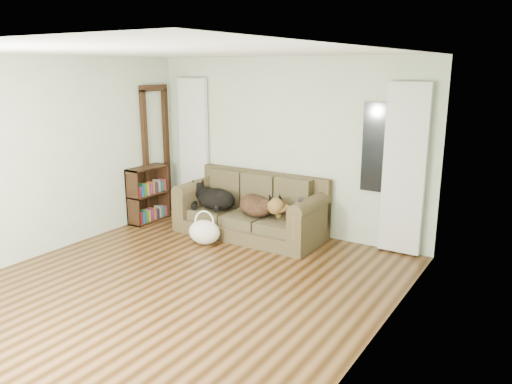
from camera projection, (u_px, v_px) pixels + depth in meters
The scene contains 15 objects.
floor at pixel (179, 288), 5.71m from camera, with size 5.00×5.00×0.00m, color black.
ceiling at pixel (169, 52), 5.07m from camera, with size 5.00×5.00×0.00m, color white.
wall_back at pixel (286, 146), 7.44m from camera, with size 4.50×0.04×2.60m, color beige.
wall_left at pixel (44, 157), 6.55m from camera, with size 0.04×5.00×2.60m, color beige.
wall_right at pixel (377, 207), 4.23m from camera, with size 0.04×5.00×2.60m, color beige.
curtain_left at pixel (194, 147), 8.29m from camera, with size 0.55×0.08×2.25m, color white.
curtain_right at pixel (404, 170), 6.48m from camera, with size 0.55×0.08×2.25m, color white.
window_pane at pixel (380, 148), 6.64m from camera, with size 0.50×0.03×1.20m, color black.
door_casing at pixel (156, 154), 8.27m from camera, with size 0.07×0.60×2.10m, color #321D0E.
sofa at pixel (249, 206), 7.38m from camera, with size 2.21×0.95×0.90m, color #2B2A18.
dog_black_lab at pixel (214, 200), 7.62m from camera, with size 0.73×0.51×0.31m, color black.
dog_shepherd at pixel (259, 206), 7.23m from camera, with size 0.68×0.48×0.30m, color black.
tv_remote at pixel (301, 200), 6.66m from camera, with size 0.05×0.18×0.02m, color black.
tote_bag at pixel (204, 233), 7.08m from camera, with size 0.48×0.37×0.35m, color silver.
bookshelf at pixel (148, 191), 8.06m from camera, with size 0.27×0.72×0.90m, color #321D0E.
Camera 1 is at (3.55, -3.99, 2.46)m, focal length 35.00 mm.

